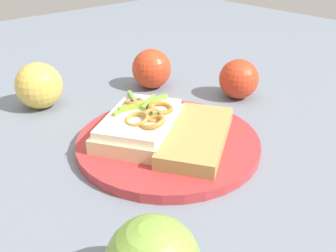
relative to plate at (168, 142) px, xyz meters
name	(u,v)px	position (x,y,z in m)	size (l,w,h in m)	color
ground_plane	(168,146)	(0.00, 0.00, -0.01)	(2.00, 2.00, 0.00)	slate
plate	(168,142)	(0.00, 0.00, 0.00)	(0.27, 0.27, 0.01)	#B03033
sandwich	(141,123)	(0.02, -0.04, 0.03)	(0.18, 0.17, 0.05)	#E3C18A
bread_slice_side	(197,136)	(-0.02, 0.04, 0.02)	(0.17, 0.08, 0.02)	#AA8C4C
apple_0	(152,69)	(-0.13, -0.20, 0.03)	(0.08, 0.08, 0.08)	red
apple_1	(39,86)	(0.08, -0.26, 0.03)	(0.08, 0.08, 0.08)	gold
apple_3	(239,79)	(-0.22, -0.05, 0.03)	(0.07, 0.07, 0.07)	red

